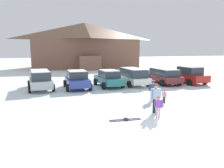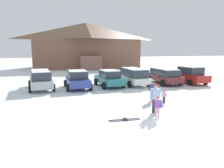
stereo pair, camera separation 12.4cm
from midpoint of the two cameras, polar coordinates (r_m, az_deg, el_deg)
ground at (r=10.35m, az=15.66°, el=-11.65°), size 160.00×160.00×0.00m
ski_lodge at (r=42.05m, az=-7.25°, el=10.05°), size 19.27×11.14×8.31m
parked_silver_wagon at (r=20.52m, az=-18.41°, el=1.22°), size 2.49×4.82×1.70m
parked_blue_hatchback at (r=20.07m, az=-9.31°, el=1.18°), size 2.29×4.07×1.67m
parked_teal_hatchback at (r=20.87m, az=-1.06°, el=1.53°), size 2.39×4.29×1.60m
parked_white_suv at (r=21.99m, az=5.35°, el=2.14°), size 2.33×4.82×1.67m
parked_maroon_van at (r=23.12m, az=13.21°, el=2.19°), size 2.32×4.57×1.59m
parked_red_sedan at (r=24.27m, az=19.25°, el=2.29°), size 2.49×4.58×1.78m
skier_child_in_pink_snowsuit at (r=15.02m, az=13.24°, el=-2.98°), size 0.23×0.27×0.89m
skier_adult_in_blue_parka at (r=12.60m, az=11.08°, el=-3.22°), size 0.62×0.28×1.67m
skier_teen_in_navy_coat at (r=15.45m, az=10.32°, el=-1.44°), size 0.50×0.31×1.41m
skier_child_in_purple_jacket at (r=11.76m, az=11.72°, el=-5.58°), size 0.39×0.28×1.16m
pair_of_skis at (r=11.36m, az=3.22°, el=-9.29°), size 1.66×0.37×0.08m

